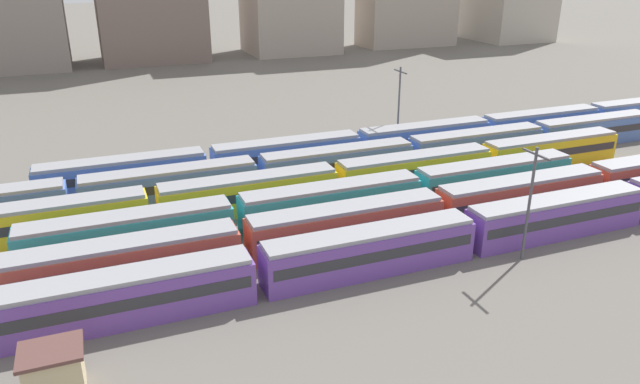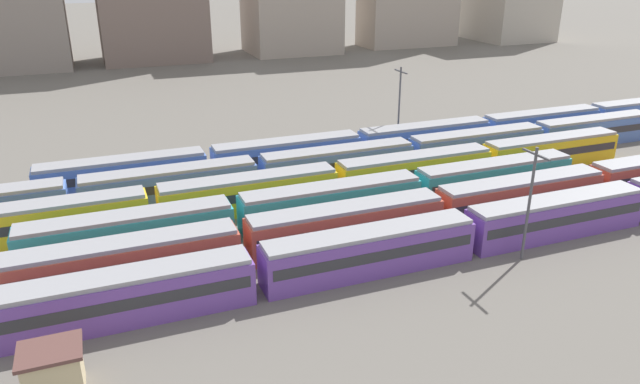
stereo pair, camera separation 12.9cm
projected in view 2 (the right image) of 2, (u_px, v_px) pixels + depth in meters
ground_plane at (103, 245)px, 53.01m from camera, size 600.00×600.00×0.00m
train_track_0 at (556, 216)px, 54.19m from camera, size 93.60×3.06×3.75m
train_track_1 at (520, 196)px, 58.76m from camera, size 93.60×3.06×3.75m
train_track_2 at (331, 202)px, 57.15m from camera, size 55.80×3.06×3.75m
train_track_3 at (336, 181)px, 62.54m from camera, size 74.70×3.06×3.75m
train_track_4 at (338, 163)px, 67.83m from camera, size 93.60×3.06×3.75m
train_track_5 at (485, 131)px, 80.38m from camera, size 112.50×3.06×3.75m
catenary_pole_0 at (530, 199)px, 48.50m from camera, size 0.24×3.20×9.98m
catenary_pole_1 at (399, 104)px, 77.56m from camera, size 0.24×3.20×10.77m
signal_hut at (53, 370)px, 34.67m from camera, size 3.60×3.00×3.04m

